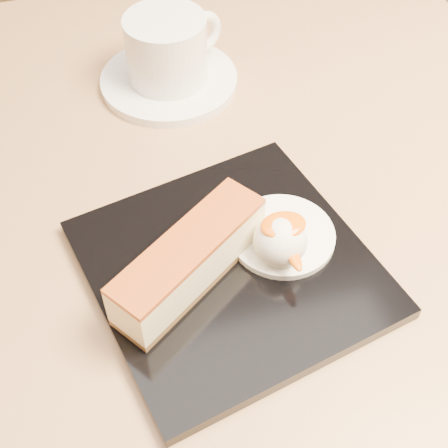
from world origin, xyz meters
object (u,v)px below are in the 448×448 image
object	(u,v)px
dessert_plate	(230,268)
saucer	(169,80)
table	(195,294)
cheesecake	(189,260)
coffee_cup	(168,47)
ice_cream_scoop	(280,241)

from	to	relation	value
dessert_plate	saucer	xyz separation A→B (m)	(0.01, 0.26, -0.00)
table	saucer	bearing A→B (deg)	83.72
dessert_plate	cheesecake	size ratio (longest dim) A/B	1.57
table	dessert_plate	xyz separation A→B (m)	(0.01, -0.09, 0.16)
saucer	coffee_cup	size ratio (longest dim) A/B	1.34
cheesecake	coffee_cup	xyz separation A→B (m)	(0.04, 0.27, 0.01)
table	coffee_cup	distance (m)	0.27
dessert_plate	ice_cream_scoop	world-z (taller)	ice_cream_scoop
coffee_cup	cheesecake	bearing A→B (deg)	-122.48
table	coffee_cup	world-z (taller)	coffee_cup
cheesecake	ice_cream_scoop	distance (m)	0.08
ice_cream_scoop	dessert_plate	bearing A→B (deg)	172.87
dessert_plate	table	bearing A→B (deg)	98.90
ice_cream_scoop	table	bearing A→B (deg)	119.73
table	cheesecake	xyz separation A→B (m)	(-0.02, -0.09, 0.19)
table	ice_cream_scoop	world-z (taller)	ice_cream_scoop
table	coffee_cup	size ratio (longest dim) A/B	7.17
cheesecake	dessert_plate	bearing A→B (deg)	-27.24
table	dessert_plate	size ratio (longest dim) A/B	3.64
ice_cream_scoop	coffee_cup	distance (m)	0.27
dessert_plate	ice_cream_scoop	distance (m)	0.05
dessert_plate	ice_cream_scoop	size ratio (longest dim) A/B	5.00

